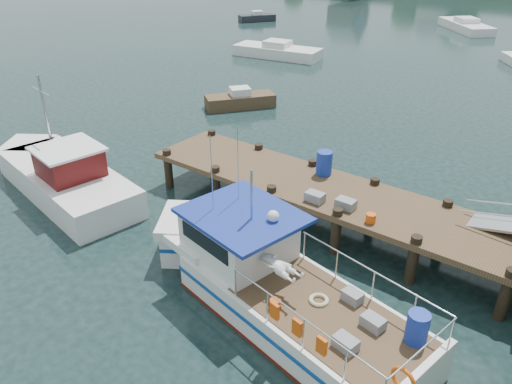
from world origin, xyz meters
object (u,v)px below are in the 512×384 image
Objects in this scene: dock at (512,220)px; moored_rowboat at (240,100)px; lobster_boat at (268,279)px; moored_e at (257,17)px; moored_d at (466,26)px; work_boat at (63,175)px; moored_a at (277,51)px.

dock is 4.19× the size of moored_rowboat.
dock is 6.76m from lobster_boat.
moored_rowboat is at bearing -31.16° from moored_e.
lobster_boat is 1.36× the size of moored_d.
moored_rowboat is at bearing 142.65° from lobster_boat.
lobster_boat reaches higher than moored_d.
dock is 1.73× the size of lobster_boat.
moored_d is (2.88, 31.96, 0.04)m from moored_rowboat.
work_boat is at bearing -171.61° from lobster_boat.
moored_a is at bearing -125.36° from moored_d.
moored_e is (-32.83, 31.83, -1.84)m from dock.
moored_rowboat is at bearing 104.75° from work_boat.
moored_rowboat is (-11.23, 12.70, -0.41)m from lobster_boat.
work_boat reaches higher than moored_a.
moored_e is (-28.07, 36.42, -0.43)m from lobster_boat.
lobster_boat is at bearing -44.87° from moored_a.
moored_e is at bearing 135.89° from dock.
dock is 42.20m from moored_d.
dock is 1.91× the size of work_boat.
dock is at bearing 55.08° from lobster_boat.
moored_e is at bearing 143.22° from moored_a.
moored_d is at bearing 61.22° from moored_rowboat.
lobster_boat is 1.10× the size of work_boat.
moored_rowboat is 32.09m from moored_d.
moored_a is (-16.69, 24.13, -0.37)m from lobster_boat.
moored_a is 16.75m from moored_e.
dock is 45.77m from moored_e.
moored_a reaches higher than moored_d.
lobster_boat is at bearing -136.07° from dock.
lobster_boat reaches higher than moored_rowboat.
moored_rowboat is at bearing -108.39° from moored_d.
work_boat is (-14.94, -4.10, -1.52)m from dock.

